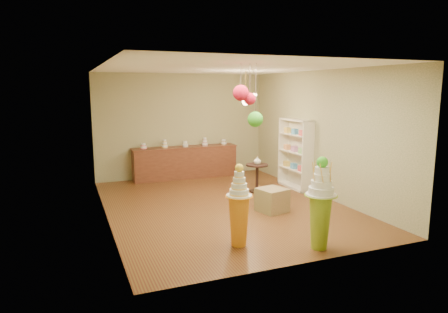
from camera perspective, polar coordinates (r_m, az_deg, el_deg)
name	(u,v)px	position (r m, az deg, el deg)	size (l,w,h in m)	color
floor	(223,205)	(8.98, -0.14, -6.95)	(6.50, 6.50, 0.00)	#573217
ceiling	(223,68)	(8.61, -0.14, 12.55)	(6.50, 6.50, 0.00)	white
wall_back	(182,126)	(11.73, -6.02, 4.39)	(5.00, 0.04, 3.00)	#949269
wall_front	(307,164)	(5.81, 11.78, -1.12)	(5.00, 0.04, 3.00)	#949269
wall_left	(104,144)	(8.10, -16.83, 1.68)	(0.04, 6.50, 3.00)	#949269
wall_right	(320,134)	(9.86, 13.51, 3.19)	(0.04, 6.50, 3.00)	#949269
pedestal_green	(320,210)	(6.63, 13.60, -7.39)	(0.58, 0.58, 1.52)	#89AA25
pedestal_orange	(239,213)	(6.62, 2.15, -8.09)	(0.46, 0.46, 1.37)	orange
burlap_riser	(272,200)	(8.53, 6.88, -6.19)	(0.54, 0.54, 0.49)	#8F764E
sideboard	(185,162)	(11.61, -5.55, -0.75)	(3.04, 0.54, 1.16)	#5C2E1D
shelving_unit	(295,154)	(10.51, 10.15, 0.40)	(0.33, 1.20, 1.80)	silver
round_table	(257,174)	(10.03, 4.75, -2.52)	(0.67, 0.67, 0.71)	black
vase	(257,160)	(9.96, 4.78, -0.57)	(0.18, 0.18, 0.19)	silver
pom_red_left	(241,93)	(6.92, 2.41, 9.07)	(0.27, 0.27, 0.64)	#463A32
pom_green_mid	(255,119)	(7.02, 4.50, 5.32)	(0.27, 0.27, 1.10)	#463A32
pom_red_right	(250,99)	(7.01, 3.70, 8.23)	(0.21, 0.21, 0.71)	#463A32
chandelier	(246,100)	(9.92, 3.10, 8.12)	(0.71, 0.71, 0.85)	gold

